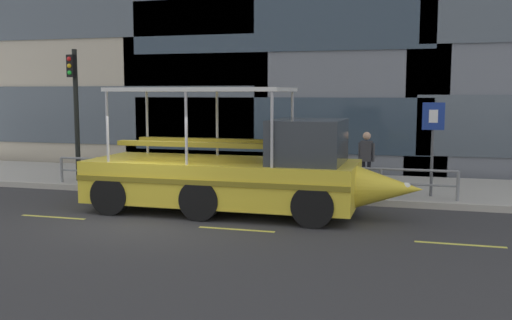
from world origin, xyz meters
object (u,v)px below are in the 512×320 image
duck_tour_boat (240,173)px  pedestrian_near_bow (366,155)px  traffic_light_pole (75,102)px  parking_sign (433,133)px

duck_tour_boat → pedestrian_near_bow: 4.45m
traffic_light_pole → parking_sign: bearing=0.5°
pedestrian_near_bow → duck_tour_boat: bearing=-130.6°
traffic_light_pole → pedestrian_near_bow: 9.57m
duck_tour_boat → pedestrian_near_bow: size_ratio=4.95×
duck_tour_boat → pedestrian_near_bow: duck_tour_boat is taller
traffic_light_pole → parking_sign: (11.28, 0.10, -0.82)m
parking_sign → pedestrian_near_bow: parking_sign is taller
parking_sign → pedestrian_near_bow: 2.09m
traffic_light_pole → duck_tour_boat: (6.52, -2.68, -1.74)m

